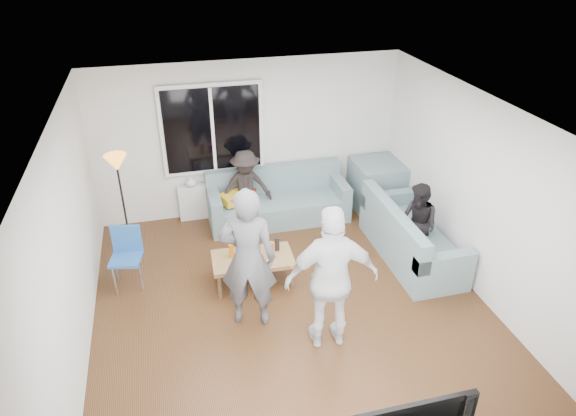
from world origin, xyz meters
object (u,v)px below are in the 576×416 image
object	(u,v)px
sofa_back_section	(278,197)
spectator_back	(246,188)
player_right	(332,279)
coffee_table	(253,269)
spectator_right	(418,224)
sofa_right_section	(413,232)
player_left	(248,259)
floor_lamp	(124,205)
side_chair	(126,260)

from	to	relation	value
sofa_back_section	spectator_back	distance (m)	0.57
player_right	sofa_back_section	bearing A→B (deg)	-85.79
coffee_table	player_right	size ratio (longest dim) A/B	0.60
spectator_right	spectator_back	size ratio (longest dim) A/B	0.96
spectator_back	sofa_back_section	bearing A→B (deg)	-0.67
sofa_right_section	spectator_back	xyz separation A→B (m)	(-2.19, 1.59, 0.22)
sofa_back_section	player_right	xyz separation A→B (m)	(-0.09, -2.97, 0.49)
player_right	spectator_back	bearing A→B (deg)	-75.69
player_right	sofa_right_section	bearing A→B (deg)	-135.35
sofa_back_section	player_left	size ratio (longest dim) A/B	1.24
player_right	spectator_right	distance (m)	2.19
coffee_table	spectator_back	xyz separation A→B (m)	(0.21, 1.62, 0.44)
floor_lamp	player_left	xyz separation A→B (m)	(1.49, -2.03, 0.15)
side_chair	player_right	size ratio (longest dim) A/B	0.47
side_chair	floor_lamp	distance (m)	1.00
side_chair	floor_lamp	bearing A→B (deg)	101.87
side_chair	player_right	world-z (taller)	player_right
player_right	player_left	bearing A→B (deg)	-29.92
sofa_back_section	player_right	world-z (taller)	player_right
coffee_table	side_chair	distance (m)	1.72
sofa_right_section	side_chair	world-z (taller)	side_chair
sofa_right_section	player_left	xyz separation A→B (m)	(-2.58, -0.80, 0.50)
side_chair	spectator_right	size ratio (longest dim) A/B	0.69
side_chair	player_right	distance (m)	2.92
sofa_right_section	player_left	world-z (taller)	player_left
coffee_table	spectator_back	distance (m)	1.69
floor_lamp	player_left	world-z (taller)	player_left
player_left	player_right	bearing A→B (deg)	160.86
sofa_right_section	coffee_table	bearing A→B (deg)	90.57
player_left	sofa_right_section	bearing A→B (deg)	-146.24
sofa_back_section	floor_lamp	distance (m)	2.46
player_left	spectator_back	distance (m)	2.44
sofa_right_section	player_left	size ratio (longest dim) A/B	1.08
sofa_right_section	spectator_back	distance (m)	2.72
sofa_right_section	side_chair	distance (m)	4.08
coffee_table	floor_lamp	distance (m)	2.17
coffee_table	spectator_right	size ratio (longest dim) A/B	0.89
sofa_right_section	player_right	bearing A→B (deg)	128.78
player_left	spectator_back	world-z (taller)	player_left
side_chair	player_left	distance (m)	1.91
coffee_table	player_left	size ratio (longest dim) A/B	0.59
player_left	player_right	size ratio (longest dim) A/B	1.02
side_chair	spectator_right	distance (m)	4.10
side_chair	floor_lamp	size ratio (longest dim) A/B	0.55
sofa_back_section	spectator_right	xyz separation A→B (m)	(1.66, -1.68, 0.19)
sofa_right_section	spectator_right	size ratio (longest dim) A/B	1.62
side_chair	spectator_right	world-z (taller)	spectator_right
player_right	spectator_right	xyz separation A→B (m)	(1.74, 1.29, -0.29)
side_chair	floor_lamp	xyz separation A→B (m)	(0.00, 0.93, 0.35)
side_chair	spectator_right	bearing A→B (deg)	6.04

